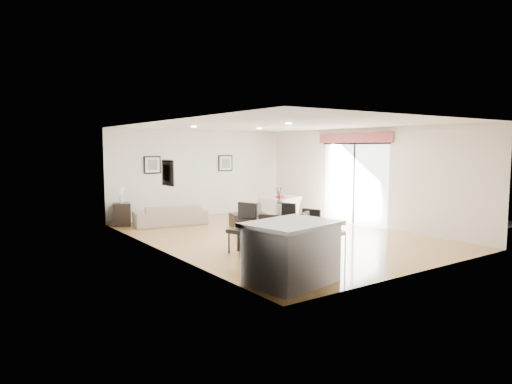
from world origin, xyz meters
TOP-DOWN VIEW (x-y plane):
  - ground at (0.00, 0.00)m, footprint 8.00×8.00m
  - wall_back at (0.00, 4.00)m, footprint 6.00×0.04m
  - wall_front at (0.00, -4.00)m, footprint 6.00×0.04m
  - wall_left at (-3.00, 0.00)m, footprint 0.04×8.00m
  - wall_right at (3.00, 0.00)m, footprint 0.04×8.00m
  - ceiling at (0.00, 0.00)m, footprint 6.00×8.00m
  - sofa at (-1.52, 2.91)m, footprint 2.08×1.10m
  - armchair at (1.58, 1.94)m, footprint 1.35×1.27m
  - courtyard_plant_a at (5.46, -0.10)m, footprint 0.63×0.55m
  - courtyard_plant_b at (5.58, 0.61)m, footprint 0.47×0.47m
  - dining_table at (-1.08, -1.41)m, footprint 1.37×1.82m
  - dining_chair_wnear at (-1.66, -1.78)m, footprint 0.53×0.53m
  - dining_chair_wfar at (-1.65, -0.97)m, footprint 0.58×0.58m
  - dining_chair_enear at (-0.50, -1.84)m, footprint 0.51×0.51m
  - dining_chair_efar at (-0.50, -1.03)m, footprint 0.57×0.57m
  - dining_chair_head at (-1.12, -2.43)m, footprint 0.59×0.59m
  - dining_chair_foot at (-1.04, -0.39)m, footprint 0.55×0.55m
  - vase at (-1.08, -1.41)m, footprint 0.87×1.34m
  - coffee_table at (0.13, 1.51)m, footprint 1.04×0.77m
  - side_table at (-2.66, 3.66)m, footprint 0.58×0.58m
  - table_lamp at (-2.66, 3.66)m, footprint 0.23×0.23m
  - cushion at (1.48, 1.84)m, footprint 0.35×0.24m
  - kitchen_island at (-2.23, -3.23)m, footprint 1.59×1.32m
  - bar_stool at (-1.25, -3.23)m, footprint 0.34×0.34m
  - framed_print_back_left at (-1.60, 3.97)m, footprint 0.52×0.04m
  - framed_print_back_right at (0.90, 3.97)m, footprint 0.52×0.04m
  - framed_print_left_wall at (-2.97, -0.20)m, footprint 0.04×0.52m
  - sliding_door at (2.96, 0.30)m, footprint 0.12×2.70m
  - courtyard at (6.16, 0.87)m, footprint 6.00×6.00m

SIDE VIEW (x-z plane):
  - ground at x=0.00m, z-range 0.00..0.00m
  - coffee_table at x=0.13m, z-range 0.00..0.37m
  - sofa at x=-1.52m, z-range 0.00..0.58m
  - side_table at x=-2.66m, z-range 0.00..0.62m
  - courtyard_plant_a at x=5.46m, z-range 0.00..0.66m
  - courtyard_plant_b at x=5.58m, z-range 0.00..0.69m
  - armchair at x=1.58m, z-range 0.00..0.70m
  - dining_chair_wnear at x=-1.66m, z-range 0.05..0.92m
  - kitchen_island at x=-2.23m, z-range 0.01..1.00m
  - dining_chair_foot at x=-1.04m, z-range 0.05..0.97m
  - dining_chair_enear at x=-0.50m, z-range 0.05..0.97m
  - dining_chair_head at x=-1.12m, z-range 0.06..1.01m
  - dining_chair_efar at x=-0.50m, z-range 0.06..1.02m
  - cushion at x=1.48m, z-range 0.40..0.74m
  - dining_chair_wfar at x=-1.65m, z-range 0.06..1.08m
  - dining_table at x=-1.08m, z-range 0.27..0.95m
  - bar_stool at x=-1.25m, z-range 0.26..1.00m
  - table_lamp at x=-2.66m, z-range 0.69..1.12m
  - courtyard at x=6.16m, z-range -0.08..1.92m
  - vase at x=-1.08m, z-range 0.62..1.30m
  - wall_back at x=0.00m, z-range 0.00..2.70m
  - wall_front at x=0.00m, z-range 0.00..2.70m
  - wall_left at x=-3.00m, z-range 0.00..2.70m
  - wall_right at x=3.00m, z-range 0.00..2.70m
  - framed_print_back_left at x=-1.60m, z-range 1.39..1.91m
  - framed_print_back_right at x=0.90m, z-range 1.39..1.91m
  - framed_print_left_wall at x=-2.97m, z-range 1.39..1.91m
  - sliding_door at x=2.96m, z-range 0.38..2.95m
  - ceiling at x=0.00m, z-range 2.69..2.71m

